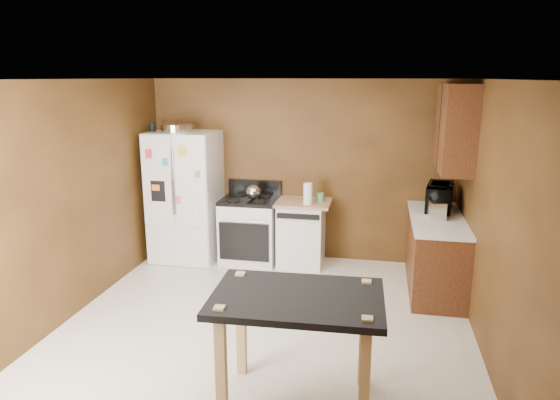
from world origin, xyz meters
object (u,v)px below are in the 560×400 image
(toaster, at_px, (437,209))
(gas_range, at_px, (250,229))
(kettle, at_px, (253,192))
(dishwasher, at_px, (301,232))
(roasting_pan, at_px, (177,128))
(green_canister, at_px, (320,197))
(paper_towel, at_px, (308,194))
(microwave, at_px, (439,198))
(pen_cup, at_px, (152,127))
(island, at_px, (297,312))
(refrigerator, at_px, (186,196))

(toaster, xyz_separation_m, gas_range, (-2.41, 0.51, -0.54))
(kettle, relative_size, dishwasher, 0.22)
(kettle, distance_m, gas_range, 0.54)
(roasting_pan, bearing_deg, green_canister, 5.10)
(paper_towel, relative_size, green_canister, 2.48)
(microwave, height_order, dishwasher, microwave)
(toaster, xyz_separation_m, microwave, (0.07, 0.37, 0.05))
(dishwasher, bearing_deg, roasting_pan, -175.73)
(paper_towel, xyz_separation_m, gas_range, (-0.82, 0.11, -0.57))
(roasting_pan, bearing_deg, pen_cup, -174.54)
(toaster, bearing_deg, pen_cup, 167.96)
(pen_cup, distance_m, island, 3.93)
(gas_range, xyz_separation_m, dishwasher, (0.72, 0.02, -0.01))
(paper_towel, bearing_deg, island, -83.36)
(refrigerator, bearing_deg, dishwasher, 2.99)
(gas_range, bearing_deg, toaster, -11.94)
(refrigerator, height_order, island, refrigerator)
(pen_cup, relative_size, paper_towel, 0.46)
(toaster, relative_size, dishwasher, 0.32)
(green_canister, bearing_deg, paper_towel, -127.45)
(gas_range, bearing_deg, pen_cup, -174.15)
(kettle, bearing_deg, microwave, -2.08)
(pen_cup, distance_m, kettle, 1.63)
(pen_cup, bearing_deg, refrigerator, 10.41)
(gas_range, bearing_deg, island, -68.83)
(refrigerator, relative_size, gas_range, 1.64)
(refrigerator, bearing_deg, microwave, -1.30)
(pen_cup, xyz_separation_m, dishwasher, (2.03, 0.16, -1.41))
(kettle, relative_size, paper_towel, 0.72)
(paper_towel, distance_m, refrigerator, 1.74)
(microwave, xyz_separation_m, gas_range, (-2.48, 0.14, -0.59))
(toaster, distance_m, microwave, 0.38)
(green_canister, bearing_deg, roasting_pan, -174.90)
(kettle, distance_m, island, 3.14)
(toaster, bearing_deg, gas_range, 161.78)
(roasting_pan, relative_size, gas_range, 0.39)
(paper_towel, relative_size, microwave, 0.51)
(kettle, relative_size, gas_range, 0.18)
(kettle, bearing_deg, toaster, -11.09)
(paper_towel, bearing_deg, green_canister, 52.55)
(pen_cup, height_order, paper_towel, pen_cup)
(microwave, height_order, refrigerator, refrigerator)
(pen_cup, bearing_deg, roasting_pan, 5.46)
(paper_towel, bearing_deg, dishwasher, 126.62)
(pen_cup, distance_m, gas_range, 1.93)
(roasting_pan, xyz_separation_m, kettle, (1.03, 0.05, -0.85))
(toaster, bearing_deg, dishwasher, 156.19)
(gas_range, bearing_deg, dishwasher, 1.94)
(pen_cup, height_order, dishwasher, pen_cup)
(island, bearing_deg, pen_cup, 130.88)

